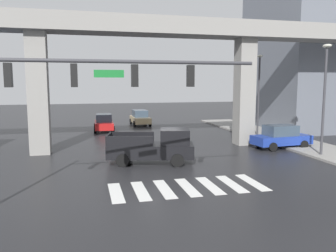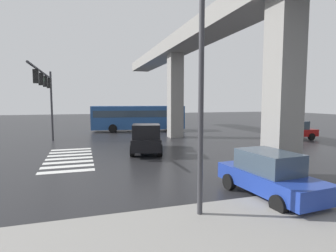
{
  "view_description": "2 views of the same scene",
  "coord_description": "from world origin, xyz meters",
  "px_view_note": "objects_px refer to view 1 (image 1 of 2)",
  "views": [
    {
      "loc": [
        -4.52,
        -20.25,
        4.82
      ],
      "look_at": [
        0.77,
        1.28,
        1.98
      ],
      "focal_mm": 36.28,
      "sensor_mm": 36.0,
      "label": 1
    },
    {
      "loc": [
        17.79,
        -4.8,
        3.59
      ],
      "look_at": [
        -0.44,
        0.95,
        1.82
      ],
      "focal_mm": 29.04,
      "sensor_mm": 36.0,
      "label": 2
    }
  ],
  "objects_px": {
    "sedan_red": "(104,123)",
    "traffic_signal_mast": "(70,87)",
    "pickup_truck": "(156,147)",
    "sedan_tan": "(140,118)",
    "street_lamp_near_corner": "(325,87)",
    "sedan_blue": "(281,137)",
    "street_lamp_mid_block": "(259,86)"
  },
  "relations": [
    {
      "from": "sedan_tan",
      "to": "street_lamp_near_corner",
      "type": "relative_size",
      "value": 0.6
    },
    {
      "from": "sedan_tan",
      "to": "street_lamp_mid_block",
      "type": "distance_m",
      "value": 14.49
    },
    {
      "from": "sedan_tan",
      "to": "sedan_blue",
      "type": "height_order",
      "value": "same"
    },
    {
      "from": "sedan_blue",
      "to": "sedan_red",
      "type": "xyz_separation_m",
      "value": [
        -12.22,
        12.17,
        0.0
      ]
    },
    {
      "from": "traffic_signal_mast",
      "to": "sedan_red",
      "type": "bearing_deg",
      "value": 83.91
    },
    {
      "from": "sedan_red",
      "to": "traffic_signal_mast",
      "type": "relative_size",
      "value": 0.4
    },
    {
      "from": "traffic_signal_mast",
      "to": "street_lamp_near_corner",
      "type": "height_order",
      "value": "street_lamp_near_corner"
    },
    {
      "from": "sedan_blue",
      "to": "sedan_red",
      "type": "height_order",
      "value": "same"
    },
    {
      "from": "sedan_red",
      "to": "street_lamp_mid_block",
      "type": "height_order",
      "value": "street_lamp_mid_block"
    },
    {
      "from": "pickup_truck",
      "to": "street_lamp_mid_block",
      "type": "height_order",
      "value": "street_lamp_mid_block"
    },
    {
      "from": "sedan_blue",
      "to": "pickup_truck",
      "type": "bearing_deg",
      "value": -166.44
    },
    {
      "from": "pickup_truck",
      "to": "street_lamp_mid_block",
      "type": "distance_m",
      "value": 13.78
    },
    {
      "from": "sedan_tan",
      "to": "street_lamp_mid_block",
      "type": "height_order",
      "value": "street_lamp_mid_block"
    },
    {
      "from": "sedan_tan",
      "to": "sedan_red",
      "type": "xyz_separation_m",
      "value": [
        -4.29,
        -3.92,
        0.0
      ]
    },
    {
      "from": "street_lamp_mid_block",
      "to": "sedan_tan",
      "type": "bearing_deg",
      "value": 129.27
    },
    {
      "from": "sedan_tan",
      "to": "street_lamp_mid_block",
      "type": "bearing_deg",
      "value": -50.73
    },
    {
      "from": "sedan_red",
      "to": "traffic_signal_mast",
      "type": "height_order",
      "value": "traffic_signal_mast"
    },
    {
      "from": "pickup_truck",
      "to": "street_lamp_mid_block",
      "type": "bearing_deg",
      "value": 35.09
    },
    {
      "from": "sedan_blue",
      "to": "traffic_signal_mast",
      "type": "distance_m",
      "value": 17.6
    },
    {
      "from": "pickup_truck",
      "to": "sedan_blue",
      "type": "relative_size",
      "value": 1.22
    },
    {
      "from": "traffic_signal_mast",
      "to": "street_lamp_mid_block",
      "type": "height_order",
      "value": "street_lamp_mid_block"
    },
    {
      "from": "pickup_truck",
      "to": "sedan_tan",
      "type": "height_order",
      "value": "pickup_truck"
    },
    {
      "from": "sedan_red",
      "to": "street_lamp_near_corner",
      "type": "bearing_deg",
      "value": -49.51
    },
    {
      "from": "sedan_blue",
      "to": "street_lamp_near_corner",
      "type": "height_order",
      "value": "street_lamp_near_corner"
    },
    {
      "from": "street_lamp_near_corner",
      "to": "street_lamp_mid_block",
      "type": "xyz_separation_m",
      "value": [
        0.0,
        8.49,
        0.0
      ]
    },
    {
      "from": "sedan_red",
      "to": "street_lamp_near_corner",
      "type": "relative_size",
      "value": 0.6
    },
    {
      "from": "sedan_blue",
      "to": "street_lamp_mid_block",
      "type": "bearing_deg",
      "value": 79.9
    },
    {
      "from": "pickup_truck",
      "to": "traffic_signal_mast",
      "type": "height_order",
      "value": "traffic_signal_mast"
    },
    {
      "from": "street_lamp_near_corner",
      "to": "street_lamp_mid_block",
      "type": "relative_size",
      "value": 1.0
    },
    {
      "from": "traffic_signal_mast",
      "to": "pickup_truck",
      "type": "bearing_deg",
      "value": 56.26
    },
    {
      "from": "traffic_signal_mast",
      "to": "street_lamp_mid_block",
      "type": "xyz_separation_m",
      "value": [
        15.44,
        14.46,
        -0.12
      ]
    },
    {
      "from": "sedan_tan",
      "to": "traffic_signal_mast",
      "type": "bearing_deg",
      "value": -104.56
    }
  ]
}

